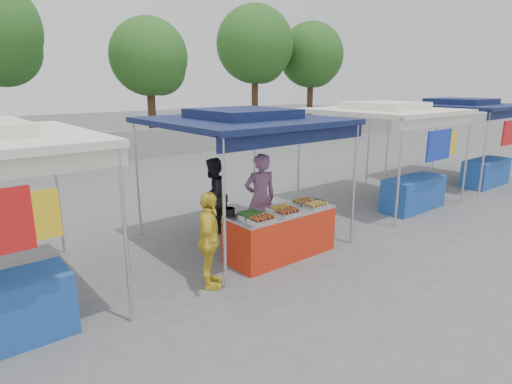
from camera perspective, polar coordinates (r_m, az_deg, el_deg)
ground_plane at (r=7.92m, az=2.77°, el=-8.22°), size 80.00×80.00×0.00m
back_wall at (r=17.31m, az=-22.43°, el=5.20°), size 40.00×0.25×1.20m
main_canopy at (r=8.08m, az=-1.68°, el=9.61°), size 3.20×3.20×2.57m
neighbor_stall_right at (r=11.25m, az=18.26°, el=6.31°), size 3.20×3.20×2.57m
neighbor_stall_far at (r=14.76m, az=26.80°, el=7.26°), size 3.20×3.20×2.57m
tree_2 at (r=20.34m, az=-13.77°, el=16.69°), size 3.47×3.40×5.85m
tree_3 at (r=24.29m, az=0.04°, el=18.65°), size 4.12×4.12×7.08m
tree_4 at (r=26.93m, az=7.51°, el=17.31°), size 3.81×3.80×6.53m
vendor_table at (r=7.70m, az=3.31°, el=-5.52°), size 2.00×0.80×0.85m
food_tray_fl at (r=6.98m, az=0.82°, el=-3.63°), size 0.42×0.30×0.07m
food_tray_fm at (r=7.36m, az=4.29°, el=-2.70°), size 0.42×0.30×0.07m
food_tray_fr at (r=7.83m, az=8.01°, el=-1.76°), size 0.42×0.30×0.07m
food_tray_bl at (r=7.24m, az=-0.89°, el=-2.96°), size 0.42×0.30×0.07m
food_tray_bm at (r=7.61m, az=3.25°, el=-2.12°), size 0.42×0.30×0.07m
food_tray_br at (r=8.02m, az=6.26°, el=-1.31°), size 0.42×0.30×0.07m
cooking_pot at (r=7.29m, az=-3.67°, el=-2.64°), size 0.21×0.21×0.12m
skewer_cup at (r=7.35m, az=3.54°, el=-2.64°), size 0.07×0.07×0.09m
wok_burner at (r=8.74m, az=7.94°, el=-2.94°), size 0.46×0.46×0.78m
crate_left at (r=7.84m, az=-2.09°, el=-7.20°), size 0.53×0.37×0.32m
crate_right at (r=8.56m, az=1.51°, el=-5.36°), size 0.50×0.35×0.30m
crate_stacked at (r=8.47m, az=1.53°, el=-3.50°), size 0.48×0.34×0.29m
vendor_woman at (r=8.21m, az=0.57°, el=-0.89°), size 0.74×0.59×1.76m
helper_man at (r=8.84m, az=-5.73°, el=-0.47°), size 0.94×0.86×1.57m
customer_person at (r=6.47m, az=-6.24°, el=-6.46°), size 0.82×0.92×1.50m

